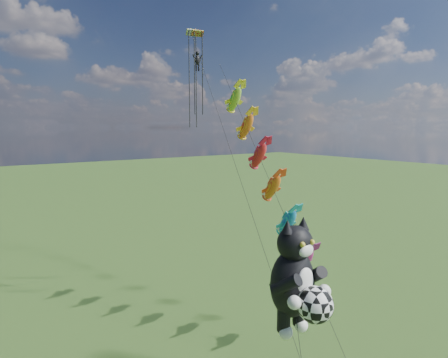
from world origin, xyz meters
TOP-DOWN VIEW (x-y plane):
  - cat_kite_rig at (5.51, -2.43)m, footprint 2.93×4.25m
  - fish_windsock_rig at (11.55, 6.69)m, footprint 1.86×15.91m
  - parafoil_rig at (10.28, 14.10)m, footprint 3.22×17.42m

SIDE VIEW (x-z plane):
  - cat_kite_rig at x=5.51m, z-range 2.22..12.59m
  - fish_windsock_rig at x=11.55m, z-range 1.24..21.41m
  - parafoil_rig at x=10.28m, z-range 8.16..31.65m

